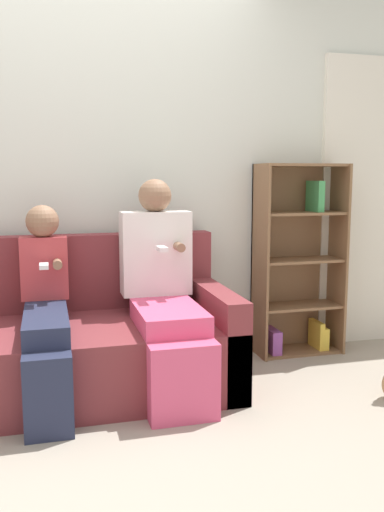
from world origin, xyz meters
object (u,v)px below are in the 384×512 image
(adult_seated, at_px, (164,285))
(child_seated, at_px, (45,306))
(couch, at_px, (53,346))
(bookshelf, at_px, (297,265))

(adult_seated, bearing_deg, child_seated, -176.59)
(adult_seated, bearing_deg, couch, 172.37)
(couch, distance_m, child_seated, 0.29)
(couch, distance_m, bookshelf, 1.74)
(couch, xyz_separation_m, child_seated, (-0.03, -0.12, 0.26))
(child_seated, height_order, bookshelf, bookshelf)
(adult_seated, distance_m, child_seated, 0.66)
(couch, height_order, child_seated, child_seated)
(child_seated, relative_size, bookshelf, 0.81)
(couch, bearing_deg, adult_seated, -7.63)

